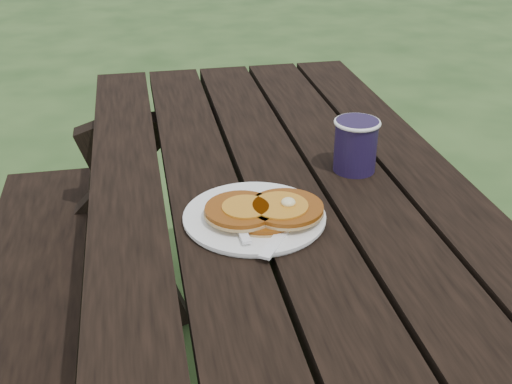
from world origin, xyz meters
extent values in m
cube|color=black|center=(0.00, 0.00, 0.73)|extent=(0.75, 1.80, 0.04)
cube|color=black|center=(-0.55, 0.00, 0.43)|extent=(0.25, 1.80, 0.04)
cylinder|color=white|center=(-0.08, -0.02, 0.76)|extent=(0.30, 0.30, 0.01)
cylinder|color=#86430F|center=(-0.07, -0.03, 0.77)|extent=(0.13, 0.13, 0.01)
cylinder|color=#86430F|center=(-0.11, -0.02, 0.78)|extent=(0.13, 0.13, 0.01)
cylinder|color=#86430F|center=(-0.03, -0.03, 0.78)|extent=(0.13, 0.13, 0.01)
cylinder|color=#AB6B18|center=(-0.04, -0.03, 0.79)|extent=(0.10, 0.10, 0.00)
ellipsoid|color=#F4E59E|center=(-0.02, -0.03, 0.79)|extent=(0.03, 0.03, 0.02)
cube|color=white|center=(-0.04, -0.08, 0.76)|extent=(0.12, 0.16, 0.00)
cylinder|color=#1D1334|center=(0.16, 0.14, 0.80)|extent=(0.09, 0.09, 0.11)
torus|color=white|center=(0.16, 0.14, 0.86)|extent=(0.09, 0.09, 0.01)
cylinder|color=black|center=(0.16, 0.14, 0.85)|extent=(0.08, 0.08, 0.01)
camera|label=1|loc=(-0.27, -0.99, 1.34)|focal=45.00mm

